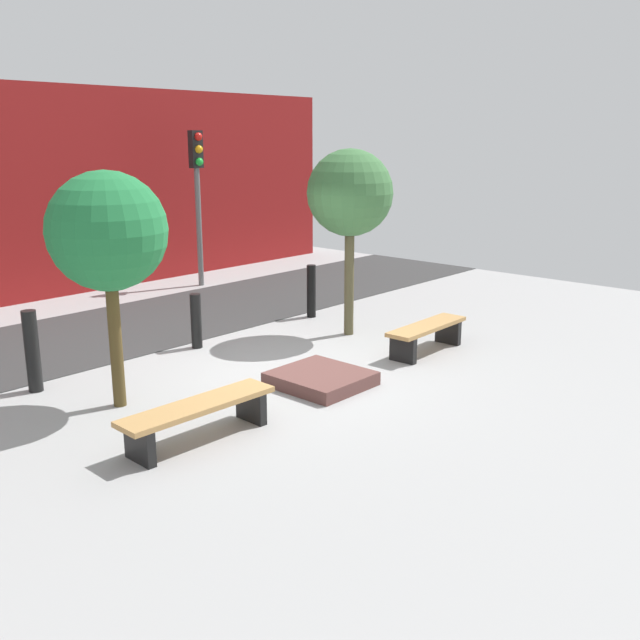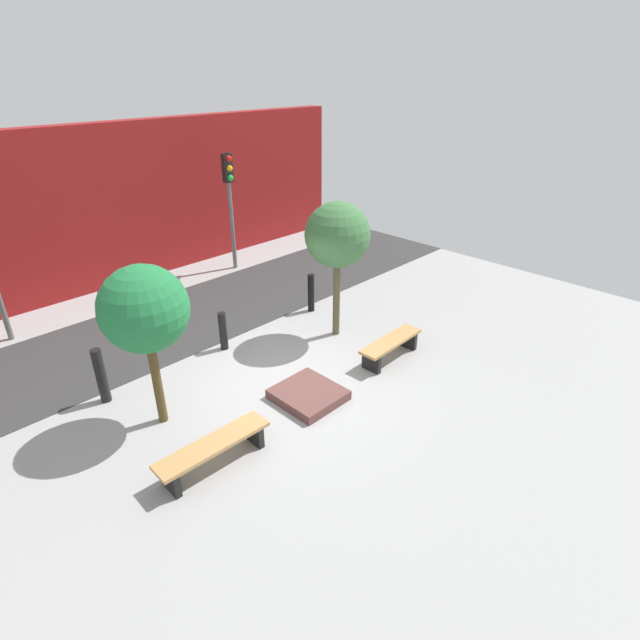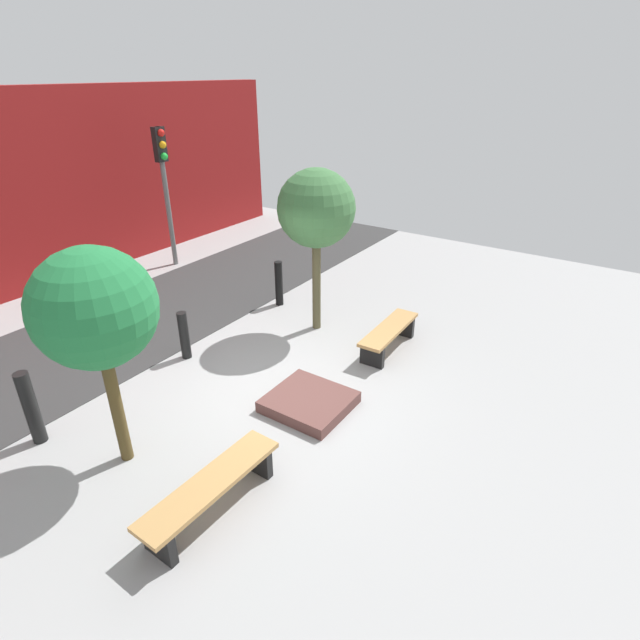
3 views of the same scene
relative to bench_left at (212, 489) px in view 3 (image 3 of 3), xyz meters
The scene contains 12 objects.
ground_plane 2.37m from the bench_left, 20.67° to the left, with size 18.00×18.00×0.00m, color #9A9A9A.
road_strip 5.17m from the bench_left, 64.79° to the left, with size 18.00×3.22×0.01m, color #323232.
building_facade 8.52m from the bench_left, 74.70° to the left, with size 16.20×0.50×4.23m, color maroon.
bench_left is the anchor object (origin of this frame).
bench_right 4.40m from the bench_left, ahead, with size 1.65×0.46×0.44m.
planter_bed 2.22m from the bench_left, ahead, with size 1.09×1.16×0.18m, color brown.
tree_behind_left_bench 2.39m from the bench_left, 90.00° to the left, with size 1.40×1.40×2.85m.
tree_behind_right_bench 5.07m from the bench_left, 19.41° to the left, with size 1.39×1.39×3.03m.
bollard_far_left 2.85m from the bench_left, 98.99° to the left, with size 0.19×0.19×1.08m, color black.
bollard_left 3.57m from the bench_left, 51.95° to the left, with size 0.17×0.17×0.86m, color black.
bollard_center 5.60m from the bench_left, 30.12° to the left, with size 0.17×0.17×0.96m, color black.
traffic_light_mid_west 8.68m from the bench_left, 50.99° to the left, with size 0.28×0.27×3.34m.
Camera 3 is at (-4.96, -4.13, 4.51)m, focal length 28.00 mm.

